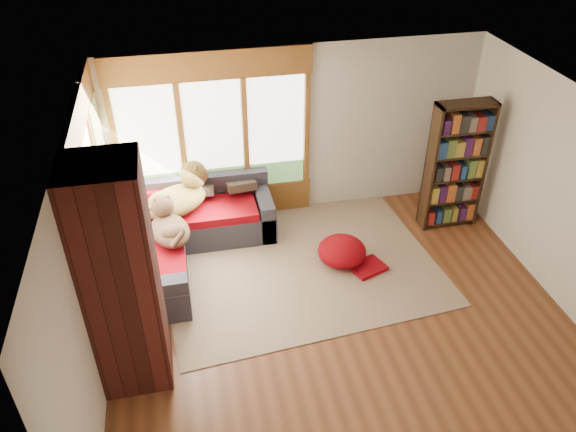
{
  "coord_description": "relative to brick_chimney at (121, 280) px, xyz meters",
  "views": [
    {
      "loc": [
        -1.67,
        -4.78,
        4.9
      ],
      "look_at": [
        -0.46,
        0.9,
        0.95
      ],
      "focal_mm": 35.0,
      "sensor_mm": 36.0,
      "label": 1
    }
  ],
  "objects": [
    {
      "name": "floor",
      "position": [
        2.4,
        0.35,
        -1.3
      ],
      "size": [
        5.5,
        5.5,
        0.0
      ],
      "primitive_type": "plane",
      "color": "brown",
      "rests_on": "ground"
    },
    {
      "name": "ceiling",
      "position": [
        2.4,
        0.35,
        1.3
      ],
      "size": [
        5.5,
        5.5,
        0.0
      ],
      "primitive_type": "plane",
      "color": "white"
    },
    {
      "name": "wall_back",
      "position": [
        2.4,
        2.85,
        0.0
      ],
      "size": [
        5.5,
        0.04,
        2.6
      ],
      "primitive_type": "cube",
      "color": "silver",
      "rests_on": "ground"
    },
    {
      "name": "wall_front",
      "position": [
        2.4,
        -2.15,
        0.0
      ],
      "size": [
        5.5,
        0.04,
        2.6
      ],
      "primitive_type": "cube",
      "color": "silver",
      "rests_on": "ground"
    },
    {
      "name": "wall_left",
      "position": [
        -0.35,
        0.35,
        0.0
      ],
      "size": [
        0.04,
        5.0,
        2.6
      ],
      "primitive_type": "cube",
      "color": "silver",
      "rests_on": "ground"
    },
    {
      "name": "wall_right",
      "position": [
        5.15,
        0.35,
        0.0
      ],
      "size": [
        0.04,
        5.0,
        2.6
      ],
      "primitive_type": "cube",
      "color": "silver",
      "rests_on": "ground"
    },
    {
      "name": "windows_back",
      "position": [
        1.2,
        2.82,
        0.05
      ],
      "size": [
        2.82,
        0.1,
        1.9
      ],
      "color": "brown",
      "rests_on": "wall_back"
    },
    {
      "name": "windows_left",
      "position": [
        -0.32,
        1.55,
        0.05
      ],
      "size": [
        0.1,
        2.62,
        1.9
      ],
      "color": "brown",
      "rests_on": "wall_left"
    },
    {
      "name": "roller_blind",
      "position": [
        -0.29,
        2.38,
        0.45
      ],
      "size": [
        0.03,
        0.72,
        0.9
      ],
      "primitive_type": "cube",
      "color": "#879A57",
      "rests_on": "wall_left"
    },
    {
      "name": "brick_chimney",
      "position": [
        0.0,
        0.0,
        0.0
      ],
      "size": [
        0.7,
        0.7,
        2.6
      ],
      "primitive_type": "cube",
      "color": "#471914",
      "rests_on": "ground"
    },
    {
      "name": "sectional_sofa",
      "position": [
        0.45,
        2.05,
        -1.0
      ],
      "size": [
        2.2,
        2.2,
        0.8
      ],
      "rotation": [
        0.0,
        0.0,
        0.07
      ],
      "color": "#2D2D32",
      "rests_on": "ground"
    },
    {
      "name": "area_rug",
      "position": [
        2.12,
        1.39,
        -1.29
      ],
      "size": [
        3.88,
        3.1,
        0.01
      ],
      "primitive_type": "cube",
      "rotation": [
        0.0,
        0.0,
        0.09
      ],
      "color": "beige",
      "rests_on": "ground"
    },
    {
      "name": "bookshelf",
      "position": [
        4.54,
        1.95,
        -0.32
      ],
      "size": [
        0.84,
        0.28,
        1.95
      ],
      "color": "#301D10",
      "rests_on": "ground"
    },
    {
      "name": "pouf",
      "position": [
        2.72,
        1.37,
        -1.11
      ],
      "size": [
        0.81,
        0.81,
        0.36
      ],
      "primitive_type": "ellipsoid",
      "rotation": [
        0.0,
        0.0,
        -0.25
      ],
      "color": "#95070F",
      "rests_on": "area_rug"
    },
    {
      "name": "dog_tan",
      "position": [
        0.63,
        2.33,
        -0.48
      ],
      "size": [
        1.14,
        1.05,
        0.55
      ],
      "rotation": [
        0.0,
        0.0,
        0.61
      ],
      "color": "olive",
      "rests_on": "sectional_sofa"
    },
    {
      "name": "dog_brindle",
      "position": [
        0.45,
        1.7,
        -0.55
      ],
      "size": [
        0.65,
        0.87,
        0.44
      ],
      "rotation": [
        0.0,
        0.0,
        1.81
      ],
      "color": "#3A2417",
      "rests_on": "sectional_sofa"
    },
    {
      "name": "throw_pillows",
      "position": [
        0.48,
        2.2,
        -0.55
      ],
      "size": [
        1.98,
        1.68,
        0.45
      ],
      "color": "#2D231A",
      "rests_on": "sectional_sofa"
    }
  ]
}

